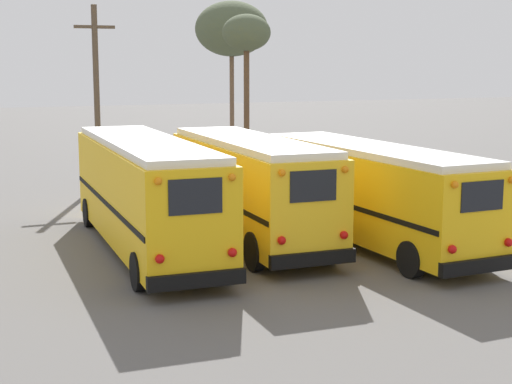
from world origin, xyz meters
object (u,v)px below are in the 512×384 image
at_px(school_bus_1, 250,186).
at_px(bare_tree_0, 246,36).
at_px(school_bus_0, 145,191).
at_px(bare_tree_1, 232,29).
at_px(utility_pole, 97,92).
at_px(school_bus_2, 370,191).

bearing_deg(school_bus_1, bare_tree_0, 68.29).
xyz_separation_m(school_bus_0, bare_tree_1, (10.38, 19.95, 5.57)).
distance_m(school_bus_0, school_bus_1, 3.26).
distance_m(school_bus_1, bare_tree_0, 16.63).
distance_m(school_bus_0, utility_pole, 13.37).
distance_m(school_bus_1, utility_pole, 13.57).
relative_size(utility_pole, bare_tree_0, 1.02).
relative_size(school_bus_0, school_bus_1, 1.16).
relative_size(school_bus_2, utility_pole, 1.29).
xyz_separation_m(utility_pole, bare_tree_0, (7.84, 1.52, 2.61)).
xyz_separation_m(school_bus_2, utility_pole, (-5.24, 14.87, 2.54)).
height_order(school_bus_0, bare_tree_1, bare_tree_1).
bearing_deg(bare_tree_0, school_bus_1, -111.71).
bearing_deg(school_bus_0, bare_tree_1, 62.52).
distance_m(school_bus_0, bare_tree_1, 23.17).
height_order(school_bus_2, bare_tree_0, bare_tree_0).
bearing_deg(bare_tree_1, bare_tree_0, -103.23).
distance_m(school_bus_2, bare_tree_1, 22.79).
height_order(school_bus_0, bare_tree_0, bare_tree_0).
xyz_separation_m(school_bus_2, bare_tree_1, (3.85, 21.73, 5.70)).
xyz_separation_m(school_bus_0, bare_tree_0, (9.12, 14.62, 5.01)).
height_order(school_bus_1, bare_tree_1, bare_tree_1).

